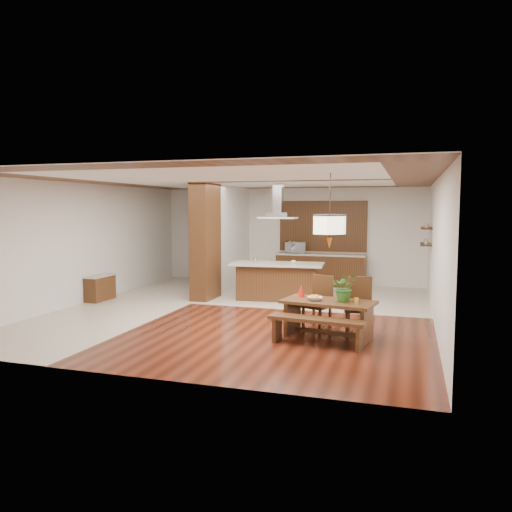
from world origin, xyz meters
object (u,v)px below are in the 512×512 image
(foliage_plant, at_px, (344,287))
(fruit_bowl, at_px, (315,298))
(dining_chair_right, at_px, (358,306))
(island_cup, at_px, (293,262))
(microwave, at_px, (295,247))
(dining_chair_left, at_px, (317,303))
(kitchen_island, at_px, (278,281))
(pendant_lantern, at_px, (330,211))
(dining_table, at_px, (328,310))
(dining_bench, at_px, (317,332))
(range_hood, at_px, (278,201))
(hallway_console, at_px, (100,288))

(foliage_plant, relative_size, fruit_bowl, 1.91)
(dining_chair_right, relative_size, island_cup, 9.27)
(island_cup, height_order, microwave, microwave)
(dining_chair_left, height_order, microwave, microwave)
(fruit_bowl, relative_size, kitchen_island, 0.11)
(kitchen_island, xyz_separation_m, microwave, (-0.16, 2.63, 0.64))
(dining_chair_right, distance_m, island_cup, 3.27)
(pendant_lantern, relative_size, kitchen_island, 0.56)
(dining_chair_right, bearing_deg, foliage_plant, -118.51)
(dining_table, xyz_separation_m, dining_bench, (-0.10, -0.57, -0.26))
(dining_table, relative_size, foliage_plant, 3.45)
(fruit_bowl, distance_m, island_cup, 3.34)
(range_hood, bearing_deg, pendant_lantern, -61.09)
(dining_table, bearing_deg, kitchen_island, 118.94)
(dining_table, xyz_separation_m, range_hood, (-1.77, 3.21, 1.98))
(dining_chair_left, distance_m, foliage_plant, 0.89)
(pendant_lantern, relative_size, foliage_plant, 2.64)
(dining_chair_left, distance_m, range_hood, 3.62)
(dining_table, xyz_separation_m, microwave, (-1.94, 5.84, 0.63))
(dining_table, relative_size, pendant_lantern, 1.31)
(hallway_console, bearing_deg, kitchen_island, 18.12)
(dining_chair_left, xyz_separation_m, dining_chair_right, (0.79, -0.14, 0.01))
(foliage_plant, relative_size, microwave, 0.82)
(dining_chair_right, height_order, foliage_plant, foliage_plant)
(dining_table, bearing_deg, dining_chair_left, 119.13)
(range_hood, height_order, microwave, range_hood)
(foliage_plant, relative_size, kitchen_island, 0.21)
(dining_table, bearing_deg, pendant_lantern, 0.00)
(dining_bench, relative_size, dining_chair_right, 1.60)
(dining_chair_right, xyz_separation_m, island_cup, (-1.83, 2.68, 0.46))
(foliage_plant, bearing_deg, dining_bench, -123.07)
(dining_table, height_order, microwave, microwave)
(range_hood, bearing_deg, kitchen_island, -90.00)
(pendant_lantern, xyz_separation_m, island_cup, (-1.35, 3.08, -1.27))
(dining_bench, xyz_separation_m, island_cup, (-1.25, 3.65, 0.75))
(fruit_bowl, distance_m, microwave, 6.14)
(hallway_console, distance_m, dining_table, 6.24)
(kitchen_island, relative_size, microwave, 3.89)
(dining_table, height_order, pendant_lantern, pendant_lantern)
(foliage_plant, height_order, kitchen_island, foliage_plant)
(dining_chair_right, bearing_deg, fruit_bowl, -148.80)
(hallway_console, relative_size, foliage_plant, 1.77)
(dining_table, bearing_deg, dining_chair_right, 40.55)
(island_cup, bearing_deg, dining_chair_right, -55.66)
(dining_chair_left, xyz_separation_m, range_hood, (-1.47, 2.66, 1.96))
(hallway_console, distance_m, dining_chair_right, 6.60)
(dining_chair_left, relative_size, foliage_plant, 2.05)
(dining_table, height_order, dining_chair_left, dining_chair_left)
(dining_chair_left, bearing_deg, dining_chair_right, 11.38)
(dining_table, height_order, dining_bench, dining_table)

